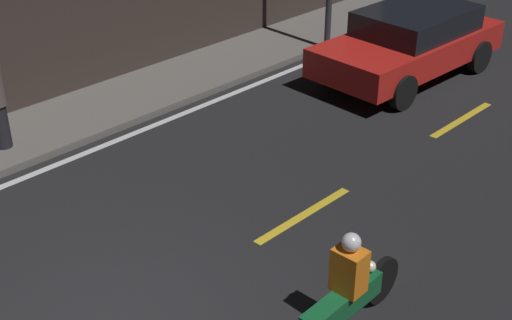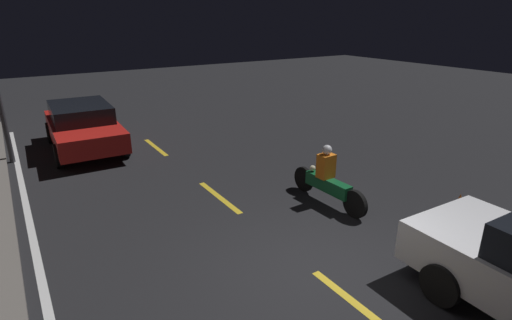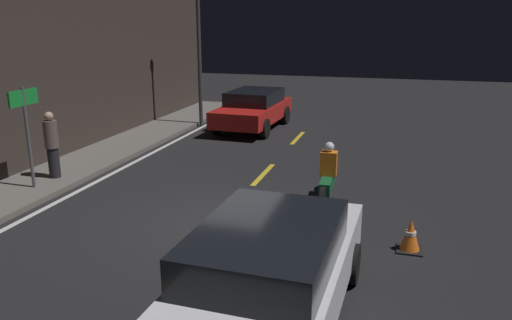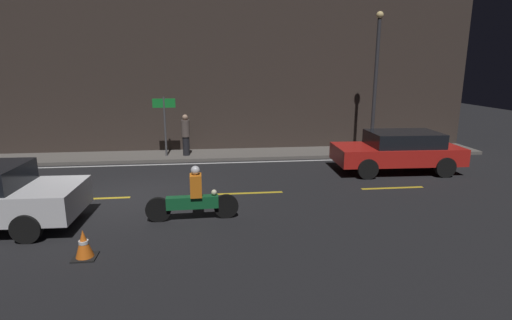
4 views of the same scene
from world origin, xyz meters
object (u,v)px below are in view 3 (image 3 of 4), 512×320
Objects in this scene: motorcycle at (328,178)px; shop_sign at (26,118)px; sedan_white at (271,270)px; pedestrian at (52,144)px; street_lamp at (199,41)px; traffic_cone_near at (411,236)px; taxi_red at (253,108)px.

motorcycle is 0.95× the size of shop_sign.
sedan_white is 2.01× the size of motorcycle.
sedan_white is 4.96m from motorcycle.
street_lamp is at bearing -6.59° from pedestrian.
shop_sign reaches higher than sedan_white.
pedestrian is (-0.53, 6.86, 0.44)m from motorcycle.
traffic_cone_near is 8.80m from shop_sign.
pedestrian is 0.70× the size of shop_sign.
taxi_red is 8.25m from pedestrian.
taxi_red is 3.22m from street_lamp.
pedestrian is (4.42, 6.84, 0.19)m from sedan_white.
sedan_white is 7.78× the size of traffic_cone_near.
sedan_white is 2.72× the size of pedestrian.
sedan_white is 0.80× the size of street_lamp.
shop_sign is at bearing 99.23° from motorcycle.
taxi_red is at bearing 31.69° from traffic_cone_near.
pedestrian is 0.29× the size of street_lamp.
taxi_red reaches higher than traffic_cone_near.
sedan_white is 3.45m from traffic_cone_near.
pedestrian is at bearing -19.05° from taxi_red.
street_lamp is at bearing -83.99° from taxi_red.
shop_sign is (-1.34, 6.83, 1.27)m from motorcycle.
sedan_white is 13.60m from street_lamp.
motorcycle is 1.36× the size of pedestrian.
pedestrian reaches higher than motorcycle.
pedestrian reaches higher than traffic_cone_near.
motorcycle is 3.87× the size of traffic_cone_near.
shop_sign is at bearing 174.20° from street_lamp.
traffic_cone_near is (-9.24, -5.70, -0.50)m from taxi_red.
taxi_red is 2.65× the size of pedestrian.
shop_sign reaches higher than motorcycle.
motorcycle is 9.60m from street_lamp.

